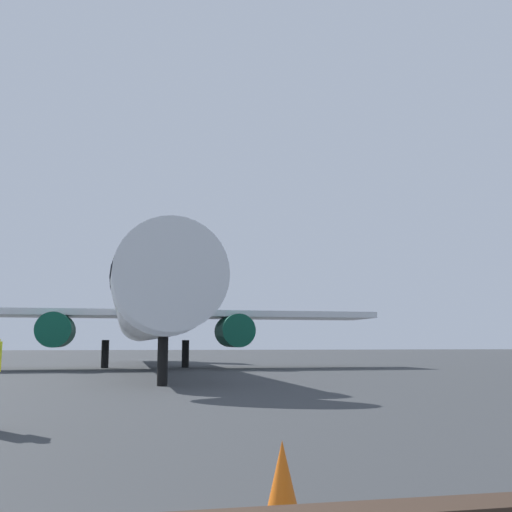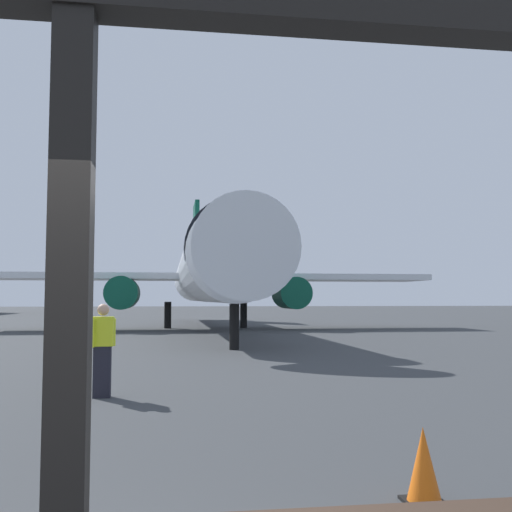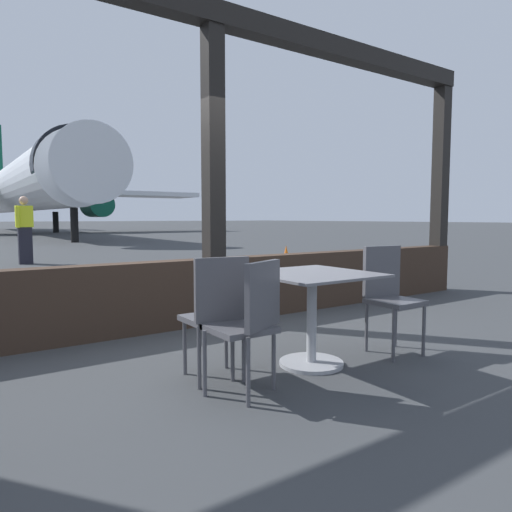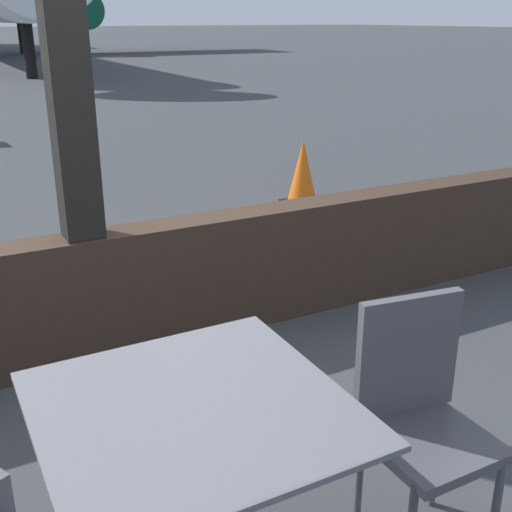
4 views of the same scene
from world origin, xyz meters
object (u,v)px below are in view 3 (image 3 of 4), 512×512
Objects in this scene: airplane at (25,187)px; ground_crew_worker at (25,229)px; cafe_chair_window_left at (217,308)px; traffic_cone at (286,264)px; cafe_chair_window_right at (250,317)px; cafe_chair_aisle_left at (389,290)px; dining_table at (312,306)px.

ground_crew_worker is at bearing -98.21° from airplane.
ground_crew_worker is (0.20, 10.29, 0.36)m from cafe_chair_window_left.
airplane is 54.60× the size of traffic_cone.
cafe_chair_window_right is 0.97× the size of cafe_chair_aisle_left.
traffic_cone is (3.65, 4.25, -0.22)m from cafe_chair_window_right.
ground_crew_worker is (0.15, 10.64, 0.36)m from cafe_chair_window_right.
cafe_chair_aisle_left reaches higher than cafe_chair_window_right.
cafe_chair_window_left is at bearing 173.21° from dining_table.
traffic_cone is at bearing -61.33° from ground_crew_worker.
ground_crew_worker reaches higher than traffic_cone.
cafe_chair_aisle_left is 0.03× the size of airplane.
cafe_chair_window_right is at bearing -161.43° from dining_table.
dining_table is 0.02× the size of airplane.
ground_crew_worker is (-0.62, 10.39, 0.42)m from dining_table.
traffic_cone is at bearing 49.37° from cafe_chair_window_right.
traffic_cone is at bearing -90.18° from airplane.
cafe_chair_window_left is at bearing 97.84° from cafe_chair_window_right.
cafe_chair_window_right is at bearing -96.01° from airplane.
cafe_chair_aisle_left is at bearing 5.81° from cafe_chair_window_right.
ground_crew_worker reaches higher than cafe_chair_window_left.
dining_table is 35.53m from airplane.
cafe_chair_window_right is 35.85m from airplane.
cafe_chair_window_left reaches higher than traffic_cone.
airplane reaches higher than ground_crew_worker.
cafe_chair_window_left is (-0.82, 0.10, 0.06)m from dining_table.
cafe_chair_aisle_left is at bearing -6.76° from dining_table.
dining_table is at bearing -94.82° from airplane.
dining_table is 4.92m from traffic_cone.
cafe_chair_window_right is at bearing -82.16° from cafe_chair_window_left.
dining_table is 10.41m from ground_crew_worker.
cafe_chair_aisle_left is at bearing -82.21° from ground_crew_worker.
cafe_chair_aisle_left reaches higher than dining_table.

